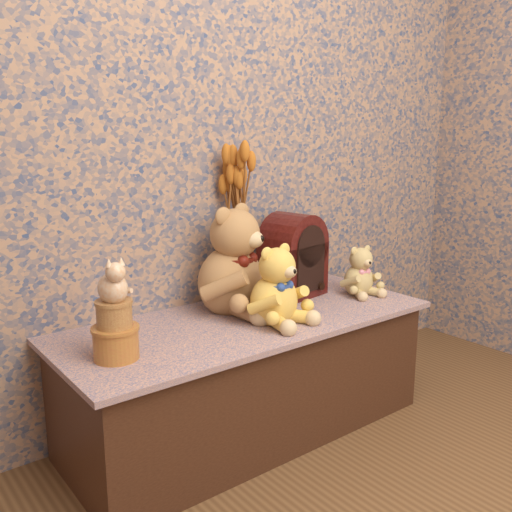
% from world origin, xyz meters
% --- Properties ---
extents(display_shelf, '(1.39, 0.58, 0.44)m').
position_xyz_m(display_shelf, '(0.00, 1.22, 0.22)').
color(display_shelf, '#3C497B').
rests_on(display_shelf, ground).
extents(teddy_large, '(0.48, 0.51, 0.43)m').
position_xyz_m(teddy_large, '(0.01, 1.34, 0.66)').
color(teddy_large, '#9D6A3D').
rests_on(teddy_large, display_shelf).
extents(teddy_medium, '(0.28, 0.32, 0.30)m').
position_xyz_m(teddy_medium, '(0.05, 1.13, 0.59)').
color(teddy_medium, gold).
rests_on(teddy_medium, display_shelf).
extents(teddy_small, '(0.20, 0.23, 0.22)m').
position_xyz_m(teddy_small, '(0.56, 1.19, 0.55)').
color(teddy_small, tan).
rests_on(teddy_small, display_shelf).
extents(cathedral_radio, '(0.27, 0.22, 0.34)m').
position_xyz_m(cathedral_radio, '(0.33, 1.34, 0.62)').
color(cathedral_radio, '#370B0A').
rests_on(cathedral_radio, display_shelf).
extents(ceramic_vase, '(0.13, 0.13, 0.21)m').
position_xyz_m(ceramic_vase, '(0.10, 1.43, 0.55)').
color(ceramic_vase, tan).
rests_on(ceramic_vase, display_shelf).
extents(dried_stalks, '(0.27, 0.27, 0.44)m').
position_xyz_m(dried_stalks, '(0.10, 1.43, 0.87)').
color(dried_stalks, '#BA631D').
rests_on(dried_stalks, ceramic_vase).
extents(biscuit_tin_lower, '(0.17, 0.17, 0.10)m').
position_xyz_m(biscuit_tin_lower, '(-0.53, 1.16, 0.49)').
color(biscuit_tin_lower, gold).
rests_on(biscuit_tin_lower, display_shelf).
extents(biscuit_tin_upper, '(0.13, 0.13, 0.08)m').
position_xyz_m(biscuit_tin_upper, '(-0.53, 1.16, 0.58)').
color(biscuit_tin_upper, tan).
rests_on(biscuit_tin_upper, biscuit_tin_lower).
extents(cat_figurine, '(0.11, 0.12, 0.14)m').
position_xyz_m(cat_figurine, '(-0.53, 1.16, 0.69)').
color(cat_figurine, silver).
rests_on(cat_figurine, biscuit_tin_upper).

